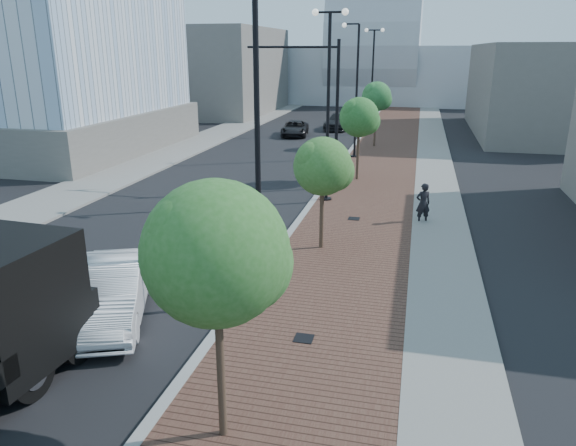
# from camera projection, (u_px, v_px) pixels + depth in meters

# --- Properties ---
(sidewalk) EXTENTS (7.00, 140.00, 0.12)m
(sidewalk) POSITION_uv_depth(u_px,v_px,m) (399.00, 145.00, 43.70)
(sidewalk) COLOR #4C2D23
(sidewalk) RESTS_ON ground
(concrete_strip) EXTENTS (2.40, 140.00, 0.13)m
(concrete_strip) POSITION_uv_depth(u_px,v_px,m) (433.00, 147.00, 43.10)
(concrete_strip) COLOR slate
(concrete_strip) RESTS_ON ground
(curb) EXTENTS (0.30, 140.00, 0.14)m
(curb) POSITION_uv_depth(u_px,v_px,m) (356.00, 144.00, 44.48)
(curb) COLOR gray
(curb) RESTS_ON ground
(west_sidewalk) EXTENTS (4.00, 140.00, 0.12)m
(west_sidewalk) POSITION_uv_depth(u_px,v_px,m) (208.00, 138.00, 47.39)
(west_sidewalk) COLOR slate
(west_sidewalk) RESTS_ON ground
(white_sedan) EXTENTS (3.61, 5.45, 1.70)m
(white_sedan) POSITION_uv_depth(u_px,v_px,m) (111.00, 291.00, 15.41)
(white_sedan) COLOR silver
(white_sedan) RESTS_ON ground
(dark_car_mid) EXTENTS (2.79, 5.03, 1.33)m
(dark_car_mid) POSITION_uv_depth(u_px,v_px,m) (295.00, 128.00, 48.80)
(dark_car_mid) COLOR black
(dark_car_mid) RESTS_ON ground
(dark_car_far) EXTENTS (2.59, 5.52, 1.56)m
(dark_car_far) POSITION_uv_depth(u_px,v_px,m) (339.00, 121.00, 52.80)
(dark_car_far) COLOR black
(dark_car_far) RESTS_ON ground
(pedestrian) EXTENTS (0.80, 0.68, 1.86)m
(pedestrian) POSITION_uv_depth(u_px,v_px,m) (423.00, 204.00, 23.96)
(pedestrian) COLOR black
(pedestrian) RESTS_ON ground
(streetlight_1) EXTENTS (1.44, 0.56, 9.21)m
(streetlight_1) POSITION_uv_depth(u_px,v_px,m) (254.00, 164.00, 15.30)
(streetlight_1) COLOR black
(streetlight_1) RESTS_ON ground
(streetlight_2) EXTENTS (1.72, 0.56, 9.28)m
(streetlight_2) POSITION_uv_depth(u_px,v_px,m) (328.00, 106.00, 26.24)
(streetlight_2) COLOR black
(streetlight_2) RESTS_ON ground
(streetlight_3) EXTENTS (1.44, 0.56, 9.21)m
(streetlight_3) POSITION_uv_depth(u_px,v_px,m) (355.00, 97.00, 37.51)
(streetlight_3) COLOR black
(streetlight_3) RESTS_ON ground
(streetlight_4) EXTENTS (1.72, 0.56, 9.28)m
(streetlight_4) POSITION_uv_depth(u_px,v_px,m) (372.00, 81.00, 48.45)
(streetlight_4) COLOR black
(streetlight_4) RESTS_ON ground
(traffic_mast) EXTENTS (5.09, 0.20, 8.00)m
(traffic_mast) POSITION_uv_depth(u_px,v_px,m) (321.00, 98.00, 29.16)
(traffic_mast) COLOR black
(traffic_mast) RESTS_ON ground
(tree_0) EXTENTS (2.69, 2.69, 5.33)m
(tree_0) POSITION_uv_depth(u_px,v_px,m) (219.00, 254.00, 9.63)
(tree_0) COLOR #382619
(tree_0) RESTS_ON ground
(tree_1) EXTENTS (2.26, 2.19, 4.42)m
(tree_1) POSITION_uv_depth(u_px,v_px,m) (324.00, 167.00, 20.01)
(tree_1) COLOR #382619
(tree_1) RESTS_ON ground
(tree_2) EXTENTS (2.34, 2.29, 4.90)m
(tree_2) POSITION_uv_depth(u_px,v_px,m) (360.00, 117.00, 30.98)
(tree_2) COLOR #382619
(tree_2) RESTS_ON ground
(tree_3) EXTENTS (2.35, 2.29, 5.14)m
(tree_3) POSITION_uv_depth(u_px,v_px,m) (377.00, 97.00, 42.02)
(tree_3) COLOR #382619
(tree_3) RESTS_ON ground
(tower_podium) EXTENTS (19.00, 19.00, 3.00)m
(tower_podium) POSITION_uv_depth(u_px,v_px,m) (37.00, 130.00, 42.00)
(tower_podium) COLOR #605C56
(tower_podium) RESTS_ON ground
(convention_center) EXTENTS (50.00, 30.00, 50.00)m
(convention_center) POSITION_uv_depth(u_px,v_px,m) (378.00, 60.00, 84.75)
(convention_center) COLOR #B1B5BB
(convention_center) RESTS_ON ground
(commercial_block_nw) EXTENTS (14.00, 20.00, 10.00)m
(commercial_block_nw) POSITION_uv_depth(u_px,v_px,m) (213.00, 71.00, 65.95)
(commercial_block_nw) COLOR #67635D
(commercial_block_nw) RESTS_ON ground
(commercial_block_ne) EXTENTS (12.00, 22.00, 8.00)m
(commercial_block_ne) POSITION_uv_depth(u_px,v_px,m) (546.00, 90.00, 48.96)
(commercial_block_ne) COLOR #635F59
(commercial_block_ne) RESTS_ON ground
(utility_cover_1) EXTENTS (0.50, 0.50, 0.02)m
(utility_cover_1) POSITION_uv_depth(u_px,v_px,m) (304.00, 338.00, 14.32)
(utility_cover_1) COLOR black
(utility_cover_1) RESTS_ON sidewalk
(utility_cover_2) EXTENTS (0.50, 0.50, 0.02)m
(utility_cover_2) POSITION_uv_depth(u_px,v_px,m) (354.00, 219.00, 24.50)
(utility_cover_2) COLOR black
(utility_cover_2) RESTS_ON sidewalk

